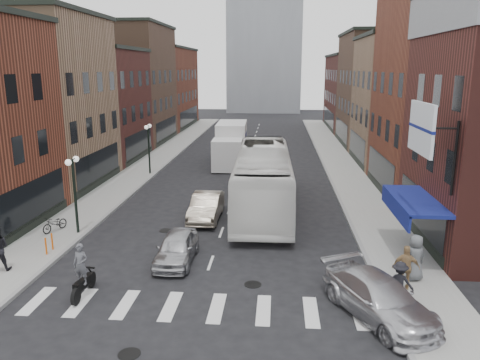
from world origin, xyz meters
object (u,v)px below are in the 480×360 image
object	(u,v)px
sedan_left_far	(206,207)
parked_bicycle	(55,224)
ped_right_a	(400,282)
ped_right_c	(415,258)
sedan_left_near	(177,248)
motorcycle_rider	(82,272)
curb_car	(379,298)
billboard_sign	(423,130)
transit_bus	(263,179)
bike_rack	(49,244)
ped_right_b	(406,267)
streetlamp_near	(74,181)
streetlamp_far	(149,140)
box_truck	(231,145)

from	to	relation	value
sedan_left_far	parked_bicycle	bearing A→B (deg)	-157.15
sedan_left_far	ped_right_a	world-z (taller)	ped_right_a
ped_right_c	sedan_left_near	bearing A→B (deg)	-29.61
motorcycle_rider	curb_car	distance (m)	10.91
billboard_sign	ped_right_c	size ratio (longest dim) A/B	1.95
billboard_sign	transit_bus	xyz separation A→B (m)	(-6.54, 8.91, -4.24)
bike_rack	ped_right_b	xyz separation A→B (m)	(15.51, -2.46, 0.48)
billboard_sign	ped_right_c	xyz separation A→B (m)	(-0.11, -0.81, -5.03)
streetlamp_near	motorcycle_rider	world-z (taller)	streetlamp_near
motorcycle_rider	ped_right_b	world-z (taller)	motorcycle_rider
motorcycle_rider	parked_bicycle	size ratio (longest dim) A/B	1.36
curb_car	streetlamp_far	bearing A→B (deg)	96.73
box_truck	ped_right_b	xyz separation A→B (m)	(9.21, -24.03, -0.77)
ped_right_b	ped_right_c	size ratio (longest dim) A/B	0.93
sedan_left_far	curb_car	bearing A→B (deg)	-53.02
billboard_sign	sedan_left_near	bearing A→B (deg)	177.16
bike_rack	sedan_left_far	distance (m)	8.74
parked_bicycle	ped_right_c	xyz separation A→B (m)	(17.13, -4.39, 0.54)
box_truck	ped_right_b	distance (m)	25.75
ped_right_b	motorcycle_rider	bearing A→B (deg)	14.55
streetlamp_far	curb_car	bearing A→B (deg)	-56.67
curb_car	parked_bicycle	world-z (taller)	curb_car
bike_rack	parked_bicycle	world-z (taller)	parked_bicycle
streetlamp_near	ped_right_b	xyz separation A→B (m)	(15.31, -5.16, -1.88)
motorcycle_rider	ped_right_b	distance (m)	12.37
streetlamp_near	ped_right_a	bearing A→B (deg)	-22.95
transit_bus	sedan_left_far	size ratio (longest dim) A/B	3.04
sedan_left_near	ped_right_b	bearing A→B (deg)	-12.91
ped_right_c	streetlamp_far	bearing A→B (deg)	-71.20
streetlamp_near	parked_bicycle	xyz separation A→B (m)	(-1.26, 0.07, -2.35)
sedan_left_near	transit_bus	bearing A→B (deg)	66.91
sedan_left_far	curb_car	size ratio (longest dim) A/B	0.90
streetlamp_near	ped_right_b	world-z (taller)	streetlamp_near
billboard_sign	ped_right_a	size ratio (longest dim) A/B	2.37
billboard_sign	ped_right_a	distance (m)	6.01
sedan_left_far	ped_right_a	xyz separation A→B (m)	(8.53, -9.44, 0.19)
ped_right_a	bike_rack	bearing A→B (deg)	7.51
transit_bus	ped_right_a	bearing A→B (deg)	-66.67
curb_car	ped_right_b	size ratio (longest dim) A/B	2.83
curb_car	ped_right_a	size ratio (longest dim) A/B	3.19
streetlamp_near	box_truck	size ratio (longest dim) A/B	0.49
streetlamp_near	transit_bus	size ratio (longest dim) A/B	0.30
transit_bus	curb_car	bearing A→B (deg)	-71.76
curb_car	bike_rack	bearing A→B (deg)	135.94
box_truck	transit_bus	xyz separation A→B (m)	(3.36, -13.46, 0.09)
billboard_sign	curb_car	distance (m)	6.84
motorcycle_rider	sedan_left_near	size ratio (longest dim) A/B	0.54
ped_right_b	ped_right_c	world-z (taller)	ped_right_c
bike_rack	ped_right_b	size ratio (longest dim) A/B	0.45
transit_bus	curb_car	size ratio (longest dim) A/B	2.73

